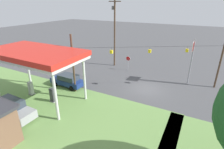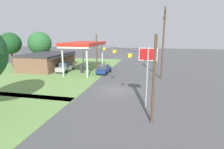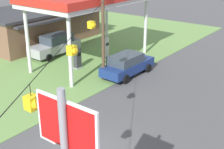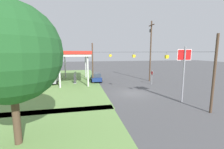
{
  "view_description": "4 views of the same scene",
  "coord_description": "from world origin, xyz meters",
  "px_view_note": "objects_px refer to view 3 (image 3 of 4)",
  "views": [
    {
      "loc": [
        -5.76,
        20.93,
        10.94
      ],
      "look_at": [
        3.44,
        3.55,
        2.8
      ],
      "focal_mm": 28.0,
      "sensor_mm": 36.0,
      "label": 1
    },
    {
      "loc": [
        -22.49,
        -4.62,
        7.46
      ],
      "look_at": [
        4.18,
        1.24,
        1.23
      ],
      "focal_mm": 28.0,
      "sensor_mm": 36.0,
      "label": 2
    },
    {
      "loc": [
        -8.71,
        -8.82,
        9.13
      ],
      "look_at": [
        4.85,
        1.65,
        2.32
      ],
      "focal_mm": 50.0,
      "sensor_mm": 36.0,
      "label": 3
    },
    {
      "loc": [
        -19.71,
        7.29,
        5.81
      ],
      "look_at": [
        1.99,
        2.64,
        2.54
      ],
      "focal_mm": 24.0,
      "sensor_mm": 36.0,
      "label": 4
    }
  ],
  "objects_px": {
    "car_at_pumps_front": "(127,64)",
    "car_at_pumps_rear": "(55,45)",
    "fuel_pump_far": "(106,48)",
    "gas_station_store": "(36,25)",
    "fuel_pump_near": "(77,59)"
  },
  "relations": [
    {
      "from": "gas_station_store",
      "to": "fuel_pump_far",
      "type": "relative_size",
      "value": 7.15
    },
    {
      "from": "car_at_pumps_front",
      "to": "car_at_pumps_rear",
      "type": "distance_m",
      "value": 8.24
    },
    {
      "from": "fuel_pump_far",
      "to": "car_at_pumps_rear",
      "type": "distance_m",
      "value": 4.73
    },
    {
      "from": "car_at_pumps_front",
      "to": "car_at_pumps_rear",
      "type": "xyz_separation_m",
      "value": [
        0.12,
        8.24,
        0.09
      ]
    },
    {
      "from": "car_at_pumps_rear",
      "to": "gas_station_store",
      "type": "bearing_deg",
      "value": -112.31
    },
    {
      "from": "car_at_pumps_front",
      "to": "fuel_pump_near",
      "type": "bearing_deg",
      "value": 108.37
    },
    {
      "from": "gas_station_store",
      "to": "fuel_pump_far",
      "type": "xyz_separation_m",
      "value": [
        0.03,
        -9.54,
        -0.89
      ]
    },
    {
      "from": "fuel_pump_far",
      "to": "car_at_pumps_front",
      "type": "height_order",
      "value": "fuel_pump_far"
    },
    {
      "from": "gas_station_store",
      "to": "car_at_pumps_front",
      "type": "xyz_separation_m",
      "value": [
        -2.43,
        -13.65,
        -0.84
      ]
    },
    {
      "from": "car_at_pumps_front",
      "to": "car_at_pumps_rear",
      "type": "bearing_deg",
      "value": 90.41
    },
    {
      "from": "gas_station_store",
      "to": "car_at_pumps_rear",
      "type": "relative_size",
      "value": 2.47
    },
    {
      "from": "car_at_pumps_front",
      "to": "fuel_pump_far",
      "type": "bearing_deg",
      "value": 60.47
    },
    {
      "from": "fuel_pump_near",
      "to": "car_at_pumps_rear",
      "type": "height_order",
      "value": "car_at_pumps_rear"
    },
    {
      "from": "gas_station_store",
      "to": "fuel_pump_near",
      "type": "bearing_deg",
      "value": -111.17
    },
    {
      "from": "fuel_pump_far",
      "to": "gas_station_store",
      "type": "bearing_deg",
      "value": 90.17
    }
  ]
}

